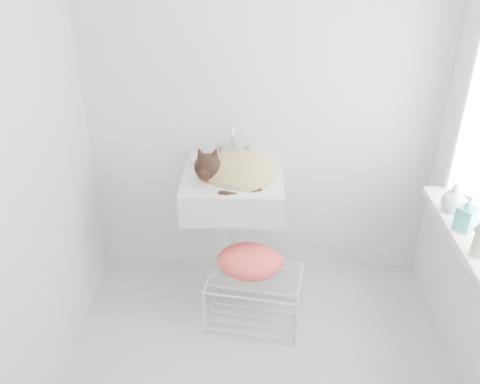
{
  "coord_description": "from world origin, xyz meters",
  "views": [
    {
      "loc": [
        -0.08,
        -1.99,
        2.31
      ],
      "look_at": [
        -0.13,
        0.5,
        0.88
      ],
      "focal_mm": 38.67,
      "sensor_mm": 36.0,
      "label": 1
    }
  ],
  "objects_px": {
    "sink": "(232,176)",
    "bottle_c": "(451,210)",
    "cat": "(234,172)",
    "wire_rack": "(254,299)",
    "bottle_b": "(463,229)",
    "bottle_a": "(479,255)"
  },
  "relations": [
    {
      "from": "sink",
      "to": "bottle_c",
      "type": "xyz_separation_m",
      "value": [
        1.18,
        -0.36,
        0.0
      ]
    },
    {
      "from": "cat",
      "to": "wire_rack",
      "type": "height_order",
      "value": "cat"
    },
    {
      "from": "bottle_b",
      "to": "bottle_c",
      "type": "bearing_deg",
      "value": 90.0
    },
    {
      "from": "wire_rack",
      "to": "bottle_b",
      "type": "distance_m",
      "value": 1.28
    },
    {
      "from": "sink",
      "to": "bottle_c",
      "type": "relative_size",
      "value": 3.84
    },
    {
      "from": "bottle_a",
      "to": "cat",
      "type": "bearing_deg",
      "value": 147.71
    },
    {
      "from": "cat",
      "to": "bottle_b",
      "type": "bearing_deg",
      "value": -23.62
    },
    {
      "from": "wire_rack",
      "to": "bottle_c",
      "type": "xyz_separation_m",
      "value": [
        1.04,
        -0.07,
        0.7
      ]
    },
    {
      "from": "bottle_b",
      "to": "cat",
      "type": "bearing_deg",
      "value": 155.75
    },
    {
      "from": "bottle_b",
      "to": "sink",
      "type": "bearing_deg",
      "value": 155.25
    },
    {
      "from": "sink",
      "to": "cat",
      "type": "height_order",
      "value": "cat"
    },
    {
      "from": "wire_rack",
      "to": "bottle_b",
      "type": "height_order",
      "value": "bottle_b"
    },
    {
      "from": "cat",
      "to": "wire_rack",
      "type": "relative_size",
      "value": 0.86
    },
    {
      "from": "wire_rack",
      "to": "bottle_a",
      "type": "xyz_separation_m",
      "value": [
        1.04,
        -0.46,
        0.7
      ]
    },
    {
      "from": "bottle_a",
      "to": "sink",
      "type": "bearing_deg",
      "value": 147.35
    },
    {
      "from": "cat",
      "to": "bottle_c",
      "type": "xyz_separation_m",
      "value": [
        1.17,
        -0.34,
        -0.04
      ]
    },
    {
      "from": "sink",
      "to": "wire_rack",
      "type": "bearing_deg",
      "value": -64.39
    },
    {
      "from": "bottle_c",
      "to": "bottle_b",
      "type": "bearing_deg",
      "value": -90.0
    },
    {
      "from": "bottle_c",
      "to": "cat",
      "type": "bearing_deg",
      "value": 163.6
    },
    {
      "from": "sink",
      "to": "wire_rack",
      "type": "height_order",
      "value": "sink"
    },
    {
      "from": "cat",
      "to": "bottle_b",
      "type": "distance_m",
      "value": 1.28
    },
    {
      "from": "bottle_b",
      "to": "bottle_c",
      "type": "height_order",
      "value": "bottle_b"
    }
  ]
}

